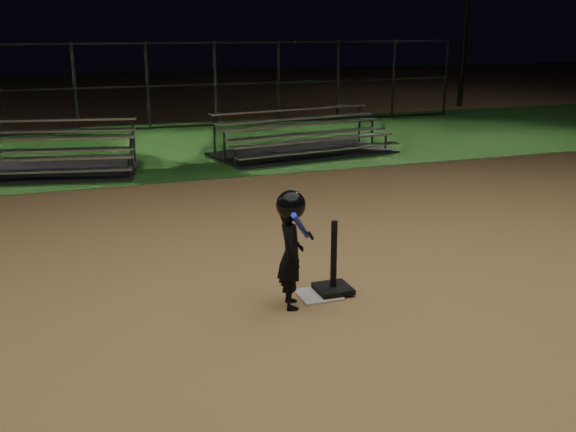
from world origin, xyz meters
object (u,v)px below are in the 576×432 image
at_px(batting_tee, 333,278).
at_px(child_batter, 291,246).
at_px(bleacher_left, 29,164).
at_px(home_plate, 318,295).
at_px(bleacher_right, 303,146).

relative_size(batting_tee, child_batter, 0.65).
distance_m(child_batter, bleacher_left, 8.35).
distance_m(home_plate, batting_tee, 0.25).
xyz_separation_m(batting_tee, bleacher_right, (2.67, 7.85, 0.03)).
relative_size(batting_tee, bleacher_left, 0.18).
bearing_deg(home_plate, batting_tee, 3.92).
distance_m(home_plate, bleacher_left, 8.34).
xyz_separation_m(bleacher_left, bleacher_right, (6.02, 0.15, -0.01)).
xyz_separation_m(child_batter, bleacher_right, (3.23, 8.01, -0.47)).
bearing_deg(home_plate, bleacher_left, 112.39).
height_order(child_batter, bleacher_left, child_batter).
xyz_separation_m(home_plate, child_batter, (-0.38, -0.15, 0.66)).
bearing_deg(home_plate, child_batter, -158.40).
height_order(home_plate, bleacher_right, bleacher_right).
bearing_deg(child_batter, batting_tee, -63.60).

